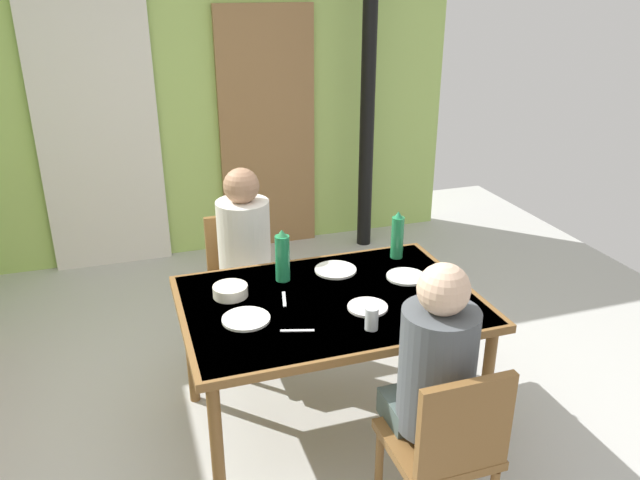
% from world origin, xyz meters
% --- Properties ---
extents(ground_plane, '(6.80, 6.80, 0.00)m').
position_xyz_m(ground_plane, '(0.00, 0.00, 0.00)').
color(ground_plane, '#BABAB6').
extents(wall_back, '(4.72, 0.10, 2.63)m').
position_xyz_m(wall_back, '(0.00, 2.61, 1.32)').
color(wall_back, '#ADD168').
rests_on(wall_back, ground_plane).
extents(door_wooden, '(0.80, 0.05, 2.00)m').
position_xyz_m(door_wooden, '(0.76, 2.53, 1.00)').
color(door_wooden, '#986D42').
rests_on(door_wooden, ground_plane).
extents(stove_pipe_column, '(0.12, 0.12, 2.63)m').
position_xyz_m(stove_pipe_column, '(1.54, 2.26, 1.32)').
color(stove_pipe_column, black).
rests_on(stove_pipe_column, ground_plane).
extents(curtain_panel, '(0.90, 0.03, 2.21)m').
position_xyz_m(curtain_panel, '(-0.56, 2.51, 1.10)').
color(curtain_panel, white).
rests_on(curtain_panel, ground_plane).
extents(dining_table, '(1.43, 0.99, 0.74)m').
position_xyz_m(dining_table, '(0.45, 0.05, 0.67)').
color(dining_table, brown).
rests_on(dining_table, ground_plane).
extents(chair_near_diner, '(0.40, 0.40, 0.87)m').
position_xyz_m(chair_near_diner, '(0.64, -0.79, 0.50)').
color(chair_near_diner, brown).
rests_on(chair_near_diner, ground_plane).
extents(chair_far_diner, '(0.40, 0.40, 0.87)m').
position_xyz_m(chair_far_diner, '(0.18, 0.90, 0.50)').
color(chair_far_diner, brown).
rests_on(chair_far_diner, ground_plane).
extents(person_near_diner, '(0.30, 0.37, 0.77)m').
position_xyz_m(person_near_diner, '(0.64, -0.66, 0.78)').
color(person_near_diner, '#475754').
rests_on(person_near_diner, ground_plane).
extents(person_far_diner, '(0.30, 0.37, 0.77)m').
position_xyz_m(person_far_diner, '(0.18, 0.77, 0.78)').
color(person_far_diner, silver).
rests_on(person_far_diner, ground_plane).
extents(water_bottle_green_near, '(0.07, 0.07, 0.28)m').
position_xyz_m(water_bottle_green_near, '(0.29, 0.33, 0.87)').
color(water_bottle_green_near, '#22864F').
rests_on(water_bottle_green_near, dining_table).
extents(water_bottle_green_far, '(0.07, 0.07, 0.27)m').
position_xyz_m(water_bottle_green_far, '(0.96, 0.40, 0.87)').
color(water_bottle_green_far, '#24834B').
rests_on(water_bottle_green_far, dining_table).
extents(serving_bowl_center, '(0.17, 0.17, 0.05)m').
position_xyz_m(serving_bowl_center, '(-0.00, 0.24, 0.77)').
color(serving_bowl_center, '#EDE5D0').
rests_on(serving_bowl_center, dining_table).
extents(dinner_plate_near_left, '(0.19, 0.19, 0.01)m').
position_xyz_m(dinner_plate_near_left, '(0.59, -0.09, 0.75)').
color(dinner_plate_near_left, white).
rests_on(dinner_plate_near_left, dining_table).
extents(dinner_plate_near_right, '(0.22, 0.22, 0.01)m').
position_xyz_m(dinner_plate_near_right, '(0.58, 0.34, 0.75)').
color(dinner_plate_near_right, white).
rests_on(dinner_plate_near_right, dining_table).
extents(dinner_plate_far_center, '(0.20, 0.20, 0.01)m').
position_xyz_m(dinner_plate_far_center, '(0.90, 0.15, 0.75)').
color(dinner_plate_far_center, white).
rests_on(dinner_plate_far_center, dining_table).
extents(dinner_plate_far_side, '(0.22, 0.22, 0.01)m').
position_xyz_m(dinner_plate_far_side, '(0.02, -0.02, 0.75)').
color(dinner_plate_far_side, white).
rests_on(dinner_plate_far_side, dining_table).
extents(drinking_glass_by_near_diner, '(0.06, 0.06, 0.10)m').
position_xyz_m(drinking_glass_by_near_diner, '(0.53, -0.27, 0.79)').
color(drinking_glass_by_near_diner, silver).
rests_on(drinking_glass_by_near_diner, dining_table).
extents(cutlery_knife_near, '(0.15, 0.06, 0.00)m').
position_xyz_m(cutlery_knife_near, '(0.22, -0.18, 0.74)').
color(cutlery_knife_near, silver).
rests_on(cutlery_knife_near, dining_table).
extents(cutlery_fork_near, '(0.05, 0.15, 0.00)m').
position_xyz_m(cutlery_fork_near, '(0.24, 0.12, 0.74)').
color(cutlery_fork_near, silver).
rests_on(cutlery_fork_near, dining_table).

